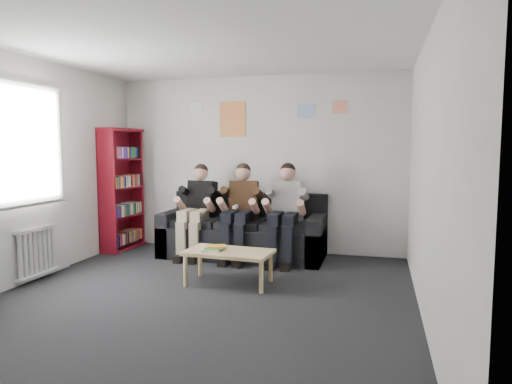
% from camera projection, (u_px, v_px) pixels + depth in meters
% --- Properties ---
extents(room_shell, '(5.00, 5.00, 5.00)m').
position_uv_depth(room_shell, '(195.00, 173.00, 4.67)').
color(room_shell, black).
rests_on(room_shell, ground).
extents(sofa, '(2.38, 0.97, 0.92)m').
position_uv_depth(sofa, '(244.00, 234.00, 6.77)').
color(sofa, black).
rests_on(sofa, ground).
extents(bookshelf, '(0.29, 0.86, 1.91)m').
position_uv_depth(bookshelf, '(123.00, 189.00, 7.19)').
color(bookshelf, maroon).
rests_on(bookshelf, ground).
extents(coffee_table, '(1.01, 0.55, 0.40)m').
position_uv_depth(coffee_table, '(229.00, 255.00, 5.36)').
color(coffee_table, '#DABE7D').
rests_on(coffee_table, ground).
extents(game_cases, '(0.25, 0.22, 0.05)m').
position_uv_depth(game_cases, '(214.00, 248.00, 5.38)').
color(game_cases, silver).
rests_on(game_cases, coffee_table).
extents(person_left, '(0.40, 0.86, 1.37)m').
position_uv_depth(person_left, '(197.00, 210.00, 6.70)').
color(person_left, black).
rests_on(person_left, sofa).
extents(person_middle, '(0.41, 0.88, 1.38)m').
position_uv_depth(person_middle, '(240.00, 211.00, 6.53)').
color(person_middle, '#4B3119').
rests_on(person_middle, sofa).
extents(person_right, '(0.42, 0.89, 1.39)m').
position_uv_depth(person_right, '(285.00, 213.00, 6.36)').
color(person_right, silver).
rests_on(person_right, sofa).
extents(radiator, '(0.10, 0.64, 0.60)m').
position_uv_depth(radiator, '(37.00, 252.00, 5.52)').
color(radiator, silver).
rests_on(radiator, ground).
extents(window, '(0.05, 1.30, 2.36)m').
position_uv_depth(window, '(30.00, 196.00, 5.47)').
color(window, white).
rests_on(window, room_shell).
extents(poster_large, '(0.42, 0.01, 0.55)m').
position_uv_depth(poster_large, '(233.00, 119.00, 7.10)').
color(poster_large, gold).
rests_on(poster_large, room_shell).
extents(poster_blue, '(0.25, 0.01, 0.20)m').
position_uv_depth(poster_blue, '(306.00, 111.00, 6.79)').
color(poster_blue, '#4780F1').
rests_on(poster_blue, room_shell).
extents(poster_pink, '(0.22, 0.01, 0.18)m').
position_uv_depth(poster_pink, '(340.00, 107.00, 6.66)').
color(poster_pink, '#D64286').
rests_on(poster_pink, room_shell).
extents(poster_sign, '(0.20, 0.01, 0.14)m').
position_uv_depth(poster_sign, '(197.00, 107.00, 7.24)').
color(poster_sign, white).
rests_on(poster_sign, room_shell).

